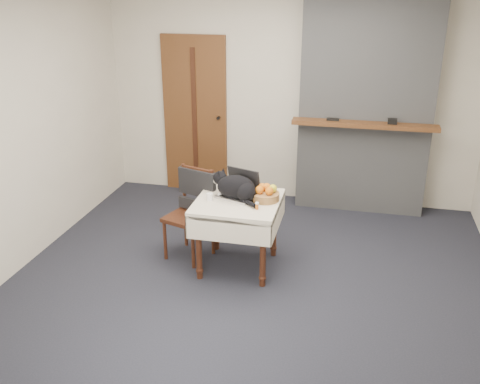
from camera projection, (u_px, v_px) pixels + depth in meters
The scene contains 12 objects.
ground at pixel (256, 273), 5.13m from camera, with size 4.50×4.50×0.00m, color black.
room_shell at pixel (268, 80), 4.89m from camera, with size 4.52×4.01×2.61m.
door at pixel (195, 116), 6.79m from camera, with size 0.82×0.10×2.00m.
chimney at pixel (366, 103), 6.13m from camera, with size 1.62×0.48×2.60m.
side_table at pixel (238, 211), 5.03m from camera, with size 0.78×0.78×0.70m.
laptop at pixel (239, 190), 5.07m from camera, with size 0.42×0.39×0.25m.
cat at pixel (237, 188), 4.98m from camera, with size 0.49×0.37×0.26m.
cream_jar at pixel (210, 197), 4.98m from camera, with size 0.06×0.06×0.07m, color white.
pill_bottle at pixel (257, 206), 4.78m from camera, with size 0.03×0.03×0.07m.
fruit_basket at pixel (266, 194), 4.98m from camera, with size 0.26×0.26×0.15m.
desk_clutter at pixel (256, 200), 4.99m from camera, with size 0.14×0.02×0.01m, color black.
chair at pixel (194, 201), 5.29m from camera, with size 0.51×0.51×0.91m.
Camera 1 is at (0.85, -4.39, 2.63)m, focal length 40.00 mm.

